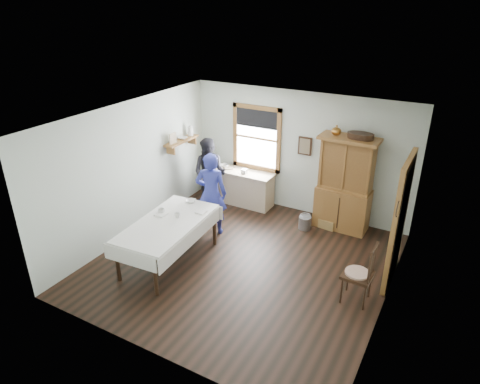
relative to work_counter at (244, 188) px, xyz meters
The scene contains 20 objects.
room 2.65m from the work_counter, 61.81° to the right, with size 5.01×5.01×2.70m.
window 1.27m from the work_counter, 59.03° to the left, with size 1.18×0.07×1.48m.
doorway 3.94m from the work_counter, 20.19° to the right, with size 0.09×1.14×2.22m.
wall_shelf 1.80m from the work_counter, 151.74° to the right, with size 0.24×1.00×0.44m.
framed_picture 1.77m from the work_counter, 11.85° to the left, with size 0.30×0.04×0.40m, color #332012.
rug_beater 4.29m from the work_counter, 27.48° to the right, with size 0.27×0.27×0.01m, color black.
work_counter is the anchor object (origin of this frame).
china_hutch 2.40m from the work_counter, ahead, with size 1.16×0.55×1.98m, color #9B6330.
dining_table 2.77m from the work_counter, 90.85° to the right, with size 1.07×2.04×0.82m, color white.
spindle_chair 3.93m from the work_counter, 34.41° to the right, with size 0.49×0.49×1.06m, color #332012.
pail 1.76m from the work_counter, 14.38° to the right, with size 0.26×0.26×0.28m, color #919399.
wicker_basket 2.13m from the work_counter, ahead, with size 0.34×0.24×0.20m, color olive.
woman_blue 1.53m from the work_counter, 87.78° to the right, with size 0.58×0.38×1.60m, color navy.
figure_dark 0.85m from the work_counter, 143.47° to the right, with size 0.73×0.57×1.49m, color black.
table_cup_a 2.61m from the work_counter, 97.75° to the right, with size 0.12×0.12×0.09m, color silver.
table_cup_b 2.59m from the work_counter, 89.82° to the right, with size 0.10×0.10×0.09m, color silver.
table_bowl 1.96m from the work_counter, 94.14° to the right, with size 0.21×0.21×0.05m, color silver.
counter_book 0.65m from the work_counter, behind, with size 0.16×0.21×0.02m, color #75674E.
counter_bowl 0.69m from the work_counter, behind, with size 0.20×0.20×0.06m, color silver.
shelf_bowl 1.81m from the work_counter, 152.19° to the right, with size 0.22×0.22×0.05m, color silver.
Camera 1 is at (3.13, -5.77, 4.49)m, focal length 32.00 mm.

